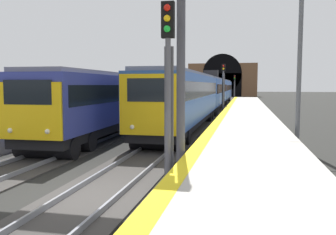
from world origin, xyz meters
TOP-DOWN VIEW (x-y plane):
  - ground_plane at (0.00, 0.00)m, footprint 320.00×320.00m
  - platform_right at (0.00, -4.17)m, footprint 112.00×3.97m
  - platform_right_edge_strip at (0.00, -2.43)m, footprint 112.00×0.50m
  - track_main_line at (0.00, 0.00)m, footprint 160.00×2.69m
  - train_main_approaching at (33.65, 0.00)m, footprint 56.14×2.84m
  - train_adjacent_platform at (22.38, 4.24)m, footprint 38.65×3.24m
  - railway_signal_near at (1.37, -1.77)m, footprint 0.39×0.38m
  - railway_signal_mid at (28.80, -1.77)m, footprint 0.39×0.38m
  - railway_signal_far at (69.07, -1.77)m, footprint 0.39×0.38m
  - overhead_signal_gantry at (2.32, 2.12)m, footprint 0.70×8.49m
  - tunnel_portal at (89.70, 2.12)m, footprint 2.75×18.56m
  - catenary_mast_near at (9.26, -6.53)m, footprint 0.22×1.80m

SIDE VIEW (x-z plane):
  - ground_plane at x=0.00m, z-range 0.00..0.00m
  - track_main_line at x=0.00m, z-range -0.06..0.15m
  - platform_right at x=0.00m, z-range 0.00..0.94m
  - platform_right_edge_strip at x=0.00m, z-range 0.94..0.95m
  - train_adjacent_platform at x=22.38m, z-range -0.15..4.57m
  - train_main_approaching at x=33.65m, z-range -0.16..4.67m
  - railway_signal_mid at x=28.80m, z-range 0.45..5.75m
  - railway_signal_far at x=69.07m, z-range 0.55..5.77m
  - railway_signal_near at x=1.37m, z-range 0.57..6.10m
  - catenary_mast_near at x=9.26m, z-range 0.09..8.02m
  - tunnel_portal at x=89.70m, z-range -1.23..10.23m
  - overhead_signal_gantry at x=2.32m, z-range 1.85..9.30m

